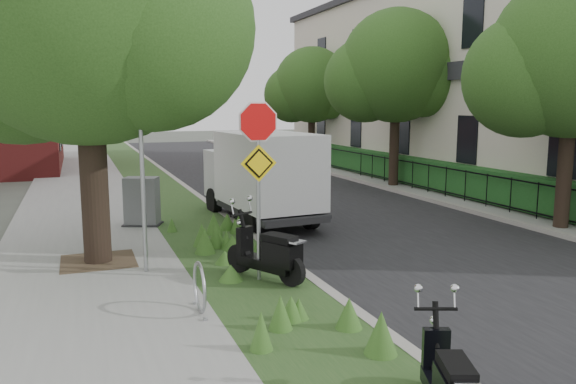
# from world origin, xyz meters

# --- Properties ---
(ground) EXTENTS (120.00, 120.00, 0.00)m
(ground) POSITION_xyz_m (0.00, 0.00, 0.00)
(ground) COLOR #4C5147
(ground) RESTS_ON ground
(sidewalk_near) EXTENTS (3.50, 60.00, 0.12)m
(sidewalk_near) POSITION_xyz_m (-4.25, 10.00, 0.06)
(sidewalk_near) COLOR gray
(sidewalk_near) RESTS_ON ground
(verge) EXTENTS (2.00, 60.00, 0.12)m
(verge) POSITION_xyz_m (-1.50, 10.00, 0.06)
(verge) COLOR #294B20
(verge) RESTS_ON ground
(kerb_near) EXTENTS (0.20, 60.00, 0.13)m
(kerb_near) POSITION_xyz_m (-0.50, 10.00, 0.07)
(kerb_near) COLOR #9E9991
(kerb_near) RESTS_ON ground
(road) EXTENTS (7.00, 60.00, 0.01)m
(road) POSITION_xyz_m (3.00, 10.00, 0.01)
(road) COLOR black
(road) RESTS_ON ground
(kerb_far) EXTENTS (0.20, 60.00, 0.13)m
(kerb_far) POSITION_xyz_m (6.50, 10.00, 0.07)
(kerb_far) COLOR #9E9991
(kerb_far) RESTS_ON ground
(footpath_far) EXTENTS (3.20, 60.00, 0.12)m
(footpath_far) POSITION_xyz_m (8.20, 10.00, 0.06)
(footpath_far) COLOR gray
(footpath_far) RESTS_ON ground
(street_tree_main) EXTENTS (6.21, 5.54, 7.66)m
(street_tree_main) POSITION_xyz_m (-4.08, 2.86, 4.80)
(street_tree_main) COLOR black
(street_tree_main) RESTS_ON ground
(bare_post) EXTENTS (0.08, 0.08, 4.00)m
(bare_post) POSITION_xyz_m (-3.20, 1.80, 2.12)
(bare_post) COLOR #A5A8AD
(bare_post) RESTS_ON ground
(bike_hoop) EXTENTS (0.06, 0.78, 0.77)m
(bike_hoop) POSITION_xyz_m (-2.70, -0.60, 0.50)
(bike_hoop) COLOR #A5A8AD
(bike_hoop) RESTS_ON ground
(sign_assembly) EXTENTS (0.94, 0.08, 3.22)m
(sign_assembly) POSITION_xyz_m (-1.40, 0.58, 2.33)
(sign_assembly) COLOR #A5A8AD
(sign_assembly) RESTS_ON ground
(fence_far) EXTENTS (0.04, 24.00, 1.00)m
(fence_far) POSITION_xyz_m (7.20, 10.00, 0.67)
(fence_far) COLOR black
(fence_far) RESTS_ON ground
(hedge_far) EXTENTS (1.00, 24.00, 1.10)m
(hedge_far) POSITION_xyz_m (7.90, 10.00, 0.67)
(hedge_far) COLOR #174319
(hedge_far) RESTS_ON footpath_far
(terrace_houses) EXTENTS (7.40, 26.40, 8.20)m
(terrace_houses) POSITION_xyz_m (11.49, 10.00, 4.16)
(terrace_houses) COLOR beige
(terrace_houses) RESTS_ON ground
(far_tree_a) EXTENTS (4.60, 4.10, 6.22)m
(far_tree_a) POSITION_xyz_m (6.94, 2.05, 4.13)
(far_tree_a) COLOR black
(far_tree_a) RESTS_ON ground
(far_tree_b) EXTENTS (4.83, 4.31, 6.56)m
(far_tree_b) POSITION_xyz_m (6.94, 10.05, 4.37)
(far_tree_b) COLOR black
(far_tree_b) RESTS_ON ground
(far_tree_c) EXTENTS (4.37, 3.89, 5.93)m
(far_tree_c) POSITION_xyz_m (6.94, 18.04, 3.95)
(far_tree_c) COLOR black
(far_tree_c) RESTS_ON ground
(scooter_near) EXTENTS (0.99, 1.61, 0.85)m
(scooter_near) POSITION_xyz_m (-1.21, 0.42, 0.53)
(scooter_near) COLOR black
(scooter_near) RESTS_ON ground
(box_truck) EXTENTS (2.18, 4.73, 2.08)m
(box_truck) POSITION_xyz_m (0.30, 5.66, 1.36)
(box_truck) COLOR #262628
(box_truck) RESTS_ON ground
(utility_cabinet) EXTENTS (1.08, 0.92, 1.22)m
(utility_cabinet) POSITION_xyz_m (-2.80, 5.96, 0.71)
(utility_cabinet) COLOR #262628
(utility_cabinet) RESTS_ON ground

